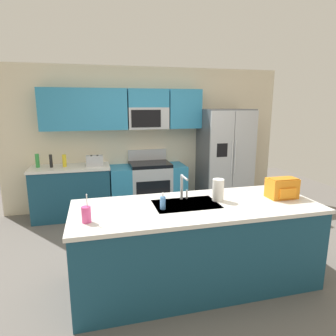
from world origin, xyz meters
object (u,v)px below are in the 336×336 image
at_px(refrigerator, 224,158).
at_px(backpack, 282,188).
at_px(bottle_yellow, 64,161).
at_px(bottle_green, 37,161).
at_px(drink_cup_pink, 86,214).
at_px(pepper_mill, 51,161).
at_px(sink_faucet, 183,185).
at_px(paper_towel_roll, 218,190).
at_px(toaster, 95,161).
at_px(range_oven, 148,187).
at_px(soap_dispenser, 163,203).

bearing_deg(refrigerator, backpack, -99.23).
bearing_deg(bottle_yellow, bottle_green, 173.09).
height_order(refrigerator, drink_cup_pink, refrigerator).
height_order(pepper_mill, drink_cup_pink, drink_cup_pink).
distance_m(sink_faucet, paper_towel_roll, 0.39).
height_order(bottle_green, paper_towel_roll, paper_towel_roll).
bearing_deg(drink_cup_pink, pepper_mill, 103.49).
distance_m(toaster, sink_faucet, 2.32).
bearing_deg(range_oven, drink_cup_pink, -111.74).
distance_m(refrigerator, soap_dispenser, 2.92).
distance_m(soap_dispenser, paper_towel_roll, 0.66).
bearing_deg(soap_dispenser, paper_towel_roll, 10.05).
relative_size(bottle_yellow, drink_cup_pink, 0.79).
height_order(toaster, paper_towel_roll, paper_towel_roll).
relative_size(range_oven, pepper_mill, 6.25).
bearing_deg(pepper_mill, backpack, -41.00).
bearing_deg(backpack, drink_cup_pink, -174.93).
bearing_deg(range_oven, bottle_green, 178.36).
bearing_deg(sink_faucet, bottle_green, 129.71).
height_order(bottle_yellow, backpack, backpack).
distance_m(drink_cup_pink, paper_towel_roll, 1.41).
relative_size(refrigerator, bottle_green, 8.08).
xyz_separation_m(soap_dispenser, paper_towel_roll, (0.65, 0.11, 0.05)).
height_order(sink_faucet, soap_dispenser, sink_faucet).
height_order(range_oven, sink_faucet, sink_faucet).
xyz_separation_m(toaster, drink_cup_pink, (-0.09, -2.52, -0.02)).
relative_size(range_oven, bottle_yellow, 6.53).
xyz_separation_m(drink_cup_pink, soap_dispenser, (0.74, 0.16, -0.01)).
height_order(range_oven, bottle_green, bottle_green).
xyz_separation_m(range_oven, drink_cup_pink, (-1.02, -2.57, 0.53)).
bearing_deg(toaster, bottle_green, 173.49).
bearing_deg(bottle_green, refrigerator, -2.15).
bearing_deg(bottle_yellow, soap_dispenser, -64.66).
bearing_deg(drink_cup_pink, toaster, 87.90).
xyz_separation_m(range_oven, bottle_yellow, (-1.43, 0.00, 0.56)).
bearing_deg(bottle_green, sink_faucet, -50.29).
distance_m(soap_dispenser, backpack, 1.38).
height_order(bottle_yellow, soap_dispenser, bottle_yellow).
height_order(range_oven, drink_cup_pink, drink_cup_pink).
relative_size(pepper_mill, backpack, 0.68).
distance_m(range_oven, paper_towel_roll, 2.39).
bearing_deg(drink_cup_pink, bottle_yellow, 98.93).
bearing_deg(bottle_green, pepper_mill, -14.26).
height_order(toaster, bottle_yellow, bottle_yellow).
bearing_deg(paper_towel_roll, drink_cup_pink, -168.71).
distance_m(range_oven, bottle_yellow, 1.53).
bearing_deg(bottle_green, backpack, -39.48).
distance_m(refrigerator, backpack, 2.34).
bearing_deg(soap_dispenser, backpack, 1.10).
relative_size(drink_cup_pink, backpack, 0.83).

